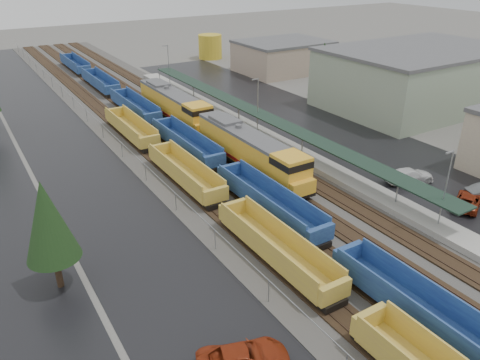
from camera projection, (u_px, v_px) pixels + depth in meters
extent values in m
cube|color=#302D2B|center=(167.00, 126.00, 69.38)|extent=(20.00, 160.00, 0.08)
cube|color=black|center=(128.00, 133.00, 66.49)|extent=(2.60, 160.00, 0.15)
cube|color=#473326|center=(123.00, 133.00, 66.10)|extent=(0.08, 160.00, 0.07)
cube|color=#473326|center=(133.00, 131.00, 66.79)|extent=(0.08, 160.00, 0.07)
cube|color=black|center=(154.00, 128.00, 68.39)|extent=(2.60, 160.00, 0.15)
cube|color=#473326|center=(149.00, 128.00, 68.00)|extent=(0.08, 160.00, 0.07)
cube|color=#473326|center=(159.00, 126.00, 68.68)|extent=(0.08, 160.00, 0.07)
cube|color=black|center=(179.00, 123.00, 70.28)|extent=(2.60, 160.00, 0.15)
cube|color=#473326|center=(175.00, 123.00, 69.89)|extent=(0.08, 160.00, 0.07)
cube|color=#473326|center=(183.00, 121.00, 70.57)|extent=(0.08, 160.00, 0.07)
cube|color=black|center=(203.00, 118.00, 72.18)|extent=(2.60, 160.00, 0.15)
cube|color=#473326|center=(198.00, 119.00, 71.79)|extent=(0.08, 160.00, 0.07)
cube|color=#473326|center=(207.00, 117.00, 72.47)|extent=(0.08, 160.00, 0.07)
cube|color=black|center=(63.00, 146.00, 62.30)|extent=(10.00, 160.00, 0.02)
cube|color=black|center=(309.00, 123.00, 70.74)|extent=(16.00, 100.00, 0.02)
cube|color=#9E9B93|center=(257.00, 132.00, 66.10)|extent=(3.00, 80.00, 0.70)
cylinder|color=gray|center=(397.00, 191.00, 46.29)|extent=(0.16, 0.16, 2.40)
cylinder|color=gray|center=(302.00, 144.00, 57.77)|extent=(0.16, 0.16, 2.40)
cylinder|color=gray|center=(239.00, 112.00, 69.25)|extent=(0.16, 0.16, 2.40)
cylinder|color=gray|center=(193.00, 90.00, 80.73)|extent=(0.16, 0.16, 2.40)
cylinder|color=gray|center=(159.00, 73.00, 92.20)|extent=(0.16, 0.16, 2.40)
cube|color=black|center=(258.00, 113.00, 64.85)|extent=(2.60, 65.00, 0.15)
cylinder|color=gray|center=(445.00, 192.00, 41.55)|extent=(0.12, 0.12, 8.00)
cube|color=gray|center=(450.00, 152.00, 39.61)|extent=(1.00, 0.15, 0.12)
cylinder|color=gray|center=(258.00, 107.00, 64.50)|extent=(0.12, 0.12, 8.00)
cube|color=gray|center=(255.00, 80.00, 62.57)|extent=(1.00, 0.15, 0.12)
cylinder|color=gray|center=(169.00, 67.00, 87.46)|extent=(0.12, 0.12, 8.00)
cube|color=gray|center=(165.00, 46.00, 85.53)|extent=(1.00, 0.15, 0.12)
cylinder|color=gray|center=(269.00, 292.00, 33.86)|extent=(0.08, 0.08, 2.00)
cylinder|color=gray|center=(215.00, 240.00, 39.98)|extent=(0.08, 0.08, 2.00)
cylinder|color=gray|center=(176.00, 202.00, 46.10)|extent=(0.08, 0.08, 2.00)
cylinder|color=gray|center=(146.00, 173.00, 52.22)|extent=(0.08, 0.08, 2.00)
cylinder|color=gray|center=(122.00, 150.00, 58.35)|extent=(0.08, 0.08, 2.00)
cylinder|color=gray|center=(103.00, 131.00, 64.47)|extent=(0.08, 0.08, 2.00)
cylinder|color=gray|center=(87.00, 116.00, 70.59)|extent=(0.08, 0.08, 2.00)
cylinder|color=gray|center=(73.00, 103.00, 76.71)|extent=(0.08, 0.08, 2.00)
cylinder|color=gray|center=(62.00, 92.00, 82.83)|extent=(0.08, 0.08, 2.00)
cylinder|color=gray|center=(52.00, 82.00, 88.96)|extent=(0.08, 0.08, 2.00)
cylinder|color=gray|center=(44.00, 74.00, 95.08)|extent=(0.08, 0.08, 2.00)
cylinder|color=gray|center=(36.00, 67.00, 101.20)|extent=(0.08, 0.08, 2.00)
cylinder|color=gray|center=(29.00, 60.00, 107.32)|extent=(0.08, 0.08, 2.00)
cylinder|color=gray|center=(23.00, 55.00, 113.45)|extent=(0.08, 0.08, 2.00)
cylinder|color=gray|center=(18.00, 50.00, 119.57)|extent=(0.08, 0.08, 2.00)
cube|color=gray|center=(102.00, 124.00, 64.03)|extent=(0.05, 160.00, 0.05)
cube|color=gray|center=(418.00, 79.00, 77.20)|extent=(30.00, 20.00, 9.00)
cube|color=#59595B|center=(423.00, 49.00, 75.13)|extent=(30.60, 20.40, 0.50)
cube|color=tan|center=(283.00, 57.00, 100.45)|extent=(18.00, 14.00, 6.00)
cube|color=#59595B|center=(283.00, 42.00, 99.03)|extent=(18.36, 14.28, 0.50)
ellipsoid|color=#4F5A46|center=(112.00, 13.00, 203.14)|extent=(196.00, 140.00, 25.20)
ellipsoid|color=#4F5A46|center=(237.00, 3.00, 243.94)|extent=(168.00, 120.00, 21.60)
cylinder|color=#332316|center=(58.00, 272.00, 35.44)|extent=(0.50, 0.50, 2.70)
cone|color=black|center=(47.00, 221.00, 33.48)|extent=(3.96, 3.96, 6.30)
cylinder|color=#332316|center=(321.00, 93.00, 80.48)|extent=(0.50, 0.50, 3.00)
cone|color=black|center=(323.00, 64.00, 78.30)|extent=(4.40, 4.40, 7.00)
cube|color=black|center=(248.00, 162.00, 55.25)|extent=(3.15, 20.97, 0.42)
cube|color=orange|center=(243.00, 145.00, 55.27)|extent=(2.94, 16.78, 3.15)
cube|color=orange|center=(291.00, 171.00, 48.12)|extent=(3.15, 3.36, 3.57)
cube|color=black|center=(291.00, 162.00, 47.66)|extent=(3.20, 3.41, 0.73)
cube|color=orange|center=(302.00, 188.00, 47.13)|extent=(2.94, 1.05, 1.47)
cube|color=#59595B|center=(243.00, 132.00, 54.54)|extent=(2.99, 16.78, 0.37)
cube|color=maroon|center=(233.00, 158.00, 55.12)|extent=(0.04, 16.78, 0.37)
cube|color=maroon|center=(254.00, 153.00, 56.53)|extent=(0.04, 16.78, 0.37)
cube|color=black|center=(248.00, 165.00, 55.43)|extent=(2.31, 6.29, 0.63)
cube|color=black|center=(285.00, 188.00, 49.77)|extent=(2.52, 4.19, 0.52)
cube|color=black|center=(218.00, 145.00, 61.00)|extent=(2.52, 4.19, 0.52)
cylinder|color=#59595B|center=(239.00, 127.00, 55.21)|extent=(0.73, 0.73, 0.52)
cube|color=#59595B|center=(225.00, 120.00, 57.64)|extent=(2.52, 4.19, 0.52)
cube|color=black|center=(174.00, 115.00, 71.32)|extent=(3.15, 20.97, 0.42)
cube|color=orange|center=(170.00, 102.00, 71.35)|extent=(2.94, 16.78, 3.15)
cube|color=orange|center=(198.00, 117.00, 64.19)|extent=(3.15, 3.36, 3.57)
cube|color=black|center=(197.00, 110.00, 63.73)|extent=(3.20, 3.41, 0.73)
cube|color=orange|center=(204.00, 128.00, 63.20)|extent=(2.94, 1.05, 1.47)
cube|color=#59595B|center=(169.00, 91.00, 70.61)|extent=(2.99, 16.78, 0.37)
cube|color=maroon|center=(162.00, 112.00, 71.19)|extent=(0.04, 16.78, 0.37)
cube|color=maroon|center=(180.00, 109.00, 72.60)|extent=(0.04, 16.78, 0.37)
cube|color=black|center=(174.00, 118.00, 71.50)|extent=(2.31, 6.29, 0.63)
cube|color=black|center=(196.00, 131.00, 65.84)|extent=(2.52, 4.19, 0.52)
cube|color=black|center=(155.00, 105.00, 77.08)|extent=(2.52, 4.19, 0.52)
cylinder|color=#59595B|center=(167.00, 88.00, 71.28)|extent=(0.73, 0.73, 0.52)
cube|color=#59595B|center=(158.00, 84.00, 73.71)|extent=(2.52, 4.19, 0.52)
cube|color=gold|center=(369.00, 320.00, 30.40)|extent=(2.74, 0.53, 1.47)
cube|color=black|center=(375.00, 339.00, 30.30)|extent=(2.11, 2.32, 0.53)
cube|color=gold|center=(276.00, 252.00, 38.56)|extent=(2.74, 13.53, 0.26)
cube|color=gold|center=(263.00, 247.00, 37.53)|extent=(0.16, 13.53, 1.90)
cube|color=gold|center=(290.00, 238.00, 38.77)|extent=(0.16, 13.53, 1.90)
cube|color=gold|center=(335.00, 292.00, 32.90)|extent=(2.74, 0.53, 1.47)
cube|color=gold|center=(233.00, 209.00, 43.58)|extent=(2.74, 0.53, 1.47)
cube|color=black|center=(326.00, 298.00, 33.93)|extent=(2.11, 2.32, 0.53)
cube|color=black|center=(237.00, 222.00, 43.47)|extent=(2.11, 2.32, 0.53)
cube|color=gold|center=(185.00, 176.00, 51.74)|extent=(2.74, 13.53, 0.26)
cube|color=gold|center=(174.00, 171.00, 50.70)|extent=(0.16, 13.53, 1.90)
cube|color=gold|center=(196.00, 166.00, 51.95)|extent=(0.16, 13.53, 1.90)
cube|color=gold|center=(216.00, 195.00, 46.08)|extent=(2.74, 0.53, 1.47)
cube|color=gold|center=(160.00, 150.00, 56.76)|extent=(2.74, 0.53, 1.47)
cube|color=black|center=(212.00, 202.00, 47.10)|extent=(2.11, 2.32, 0.53)
cube|color=black|center=(163.00, 160.00, 56.65)|extent=(2.11, 2.32, 0.53)
cube|color=gold|center=(131.00, 131.00, 64.91)|extent=(2.74, 13.53, 0.26)
cube|color=gold|center=(121.00, 126.00, 63.88)|extent=(0.16, 13.53, 1.90)
cube|color=gold|center=(140.00, 123.00, 65.12)|extent=(0.16, 13.53, 1.90)
cube|color=gold|center=(150.00, 142.00, 59.25)|extent=(2.74, 0.53, 1.47)
cube|color=gold|center=(115.00, 113.00, 69.93)|extent=(2.74, 0.53, 1.47)
cube|color=black|center=(148.00, 147.00, 60.28)|extent=(2.11, 2.32, 0.53)
cube|color=black|center=(117.00, 121.00, 69.83)|extent=(2.11, 2.32, 0.53)
cube|color=navy|center=(425.00, 318.00, 31.54)|extent=(2.79, 14.71, 0.27)
cube|color=navy|center=(414.00, 315.00, 30.49)|extent=(0.16, 14.71, 1.93)
cube|color=navy|center=(441.00, 300.00, 31.76)|extent=(0.16, 14.71, 1.93)
cube|color=navy|center=(348.00, 254.00, 37.01)|extent=(2.79, 0.54, 1.50)
cube|color=black|center=(353.00, 270.00, 36.90)|extent=(2.14, 2.36, 0.54)
cube|color=navy|center=(269.00, 206.00, 45.67)|extent=(2.79, 14.71, 0.27)
cube|color=navy|center=(257.00, 200.00, 44.62)|extent=(0.16, 14.71, 1.93)
cube|color=navy|center=(280.00, 194.00, 45.88)|extent=(0.16, 14.71, 1.93)
cube|color=navy|center=(320.00, 235.00, 39.55)|extent=(2.79, 0.54, 1.50)
cube|color=navy|center=(229.00, 171.00, 51.14)|extent=(2.79, 0.54, 1.50)
cube|color=black|center=(314.00, 241.00, 40.59)|extent=(2.14, 2.36, 0.54)
cube|color=black|center=(233.00, 182.00, 51.03)|extent=(2.14, 2.36, 0.54)
cube|color=navy|center=(186.00, 146.00, 59.80)|extent=(2.79, 14.71, 0.27)
cube|color=navy|center=(176.00, 141.00, 58.74)|extent=(0.16, 14.71, 1.93)
cube|color=navy|center=(195.00, 137.00, 60.01)|extent=(0.16, 14.71, 1.93)
cube|color=navy|center=(215.00, 161.00, 53.68)|extent=(2.79, 0.54, 1.50)
cube|color=navy|center=(162.00, 124.00, 65.27)|extent=(2.79, 0.54, 1.50)
cube|color=black|center=(212.00, 167.00, 54.72)|extent=(2.14, 2.36, 0.54)
cube|color=black|center=(165.00, 133.00, 65.16)|extent=(2.14, 2.36, 0.54)
cube|color=navy|center=(135.00, 109.00, 73.93)|extent=(2.79, 14.71, 0.27)
cube|color=navy|center=(126.00, 105.00, 72.87)|extent=(0.16, 14.71, 1.93)
cube|color=navy|center=(143.00, 102.00, 74.14)|extent=(0.16, 14.71, 1.93)
cube|color=navy|center=(153.00, 118.00, 67.81)|extent=(2.79, 0.54, 1.50)
cube|color=navy|center=(119.00, 94.00, 79.40)|extent=(2.79, 0.54, 1.50)
cube|color=black|center=(152.00, 123.00, 68.85)|extent=(2.14, 2.36, 0.54)
cube|color=black|center=(121.00, 101.00, 79.29)|extent=(2.14, 2.36, 0.54)
cube|color=navy|center=(100.00, 84.00, 88.06)|extent=(2.79, 14.71, 0.27)
cube|color=navy|center=(93.00, 80.00, 87.00)|extent=(0.16, 14.71, 1.93)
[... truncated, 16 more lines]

